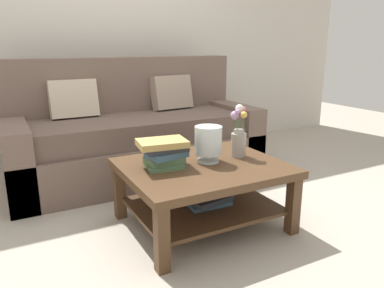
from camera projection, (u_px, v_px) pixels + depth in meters
The scene contains 7 objects.
ground_plane at pixel (170, 207), 2.77m from camera, with size 10.00×10.00×0.00m, color #ADA393.
back_wall at pixel (101, 27), 3.82m from camera, with size 6.40×0.12×2.70m, color beige.
couch at pixel (135, 136), 3.39m from camera, with size 2.20×0.90×1.06m.
coffee_table at pixel (203, 182), 2.43m from camera, with size 1.02×0.84×0.43m.
book_stack_main at pixel (164, 152), 2.32m from camera, with size 0.32×0.25×0.18m.
glass_hurricane_vase at pixel (208, 141), 2.41m from camera, with size 0.18×0.18×0.24m.
flower_pitcher at pixel (239, 136), 2.54m from camera, with size 0.11×0.10×0.36m.
Camera 1 is at (-1.05, -2.33, 1.18)m, focal length 34.72 mm.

